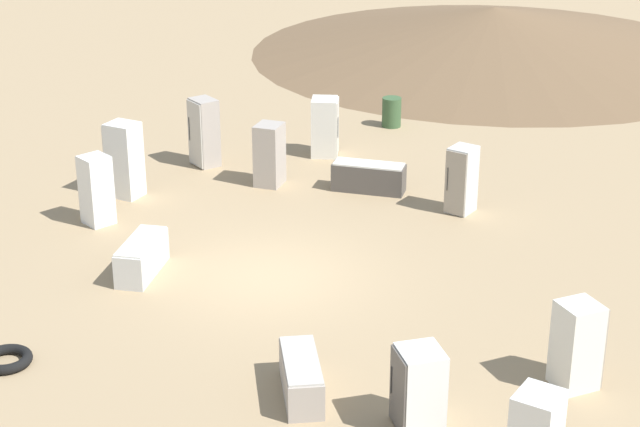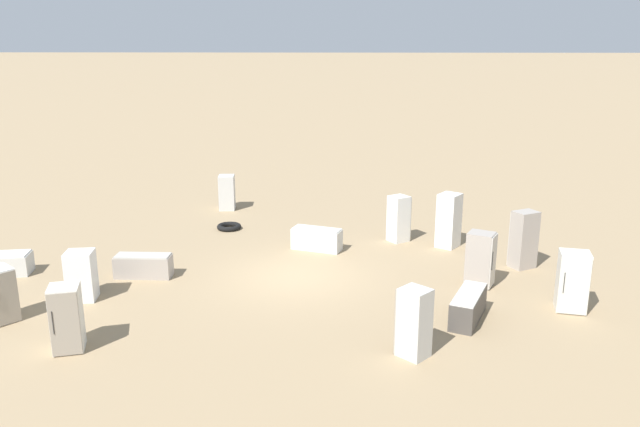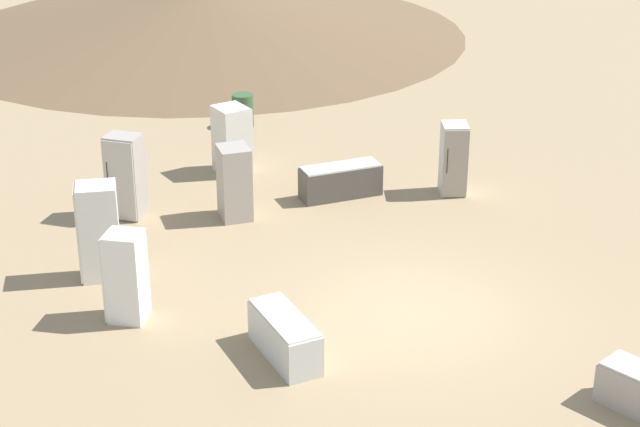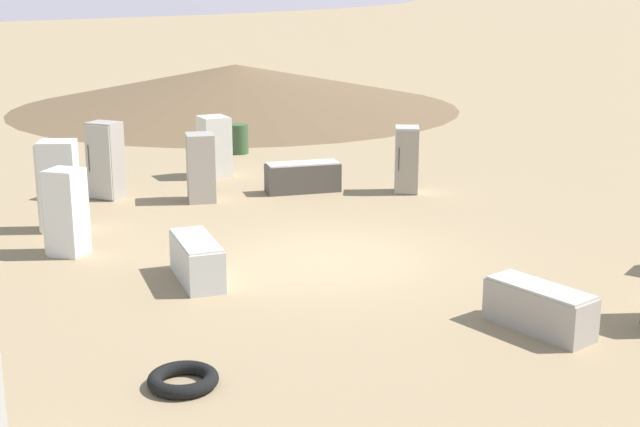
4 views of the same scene
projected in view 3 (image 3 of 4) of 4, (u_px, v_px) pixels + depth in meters
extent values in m
plane|color=#9E8460|center=(413.00, 312.00, 19.39)|extent=(1000.00, 1000.00, 0.00)
cone|color=brown|center=(205.00, 10.00, 37.28)|extent=(18.25, 18.25, 1.77)
cube|color=silver|center=(454.00, 159.00, 24.20)|extent=(0.85, 0.86, 1.65)
cube|color=gray|center=(456.00, 164.00, 23.89)|extent=(0.44, 0.39, 1.58)
cylinder|color=#2D2D2D|center=(447.00, 161.00, 23.82)|extent=(0.02, 0.02, 0.58)
cube|color=#A89E93|center=(234.00, 183.00, 22.91)|extent=(0.89, 0.93, 1.63)
cube|color=#BCB7AD|center=(230.00, 176.00, 23.25)|extent=(0.57, 0.30, 1.56)
cylinder|color=#2D2D2D|center=(240.00, 171.00, 23.30)|extent=(0.02, 0.02, 0.57)
cube|color=#4C4742|center=(341.00, 182.00, 24.17)|extent=(1.93, 1.25, 0.71)
cube|color=silver|center=(341.00, 166.00, 24.01)|extent=(1.86, 1.20, 0.04)
cube|color=#A89E93|center=(126.00, 176.00, 22.95)|extent=(0.85, 0.91, 1.86)
cube|color=#BCB7AD|center=(119.00, 181.00, 22.69)|extent=(0.38, 0.63, 1.78)
cylinder|color=#2D2D2D|center=(107.00, 176.00, 22.69)|extent=(0.02, 0.02, 0.65)
cube|color=silver|center=(285.00, 338.00, 17.85)|extent=(1.12, 1.83, 0.73)
cube|color=silver|center=(285.00, 318.00, 17.69)|extent=(1.07, 1.76, 0.04)
cube|color=silver|center=(232.00, 140.00, 25.37)|extent=(0.82, 0.88, 1.63)
cube|color=silver|center=(245.00, 137.00, 25.55)|extent=(0.18, 0.73, 1.57)
cylinder|color=#2D2D2D|center=(252.00, 137.00, 25.33)|extent=(0.02, 0.02, 0.57)
cube|color=white|center=(126.00, 277.00, 18.85)|extent=(0.86, 0.86, 1.68)
cube|color=silver|center=(109.00, 275.00, 18.90)|extent=(0.50, 0.38, 1.61)
cylinder|color=#2D2D2D|center=(111.00, 265.00, 19.07)|extent=(0.02, 0.02, 0.59)
cube|color=white|center=(99.00, 232.00, 20.29)|extent=(0.98, 0.96, 1.92)
cube|color=silver|center=(78.00, 233.00, 20.23)|extent=(0.38, 0.55, 1.84)
cylinder|color=#2D2D2D|center=(77.00, 224.00, 20.39)|extent=(0.02, 0.02, 0.67)
cylinder|color=#385633|center=(243.00, 110.00, 28.53)|extent=(0.57, 0.57, 0.89)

